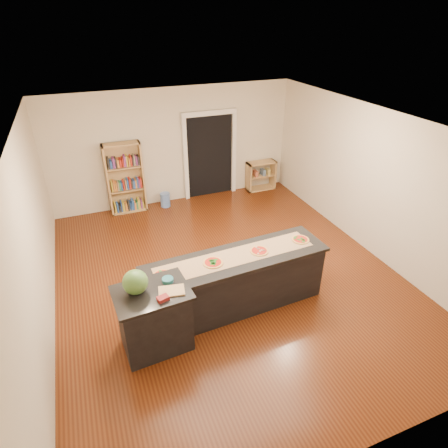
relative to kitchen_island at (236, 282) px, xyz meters
name	(u,v)px	position (x,y,z in m)	size (l,w,h in m)	color
room	(228,209)	(0.18, 0.79, 0.91)	(6.00, 7.00, 2.80)	beige
doorway	(210,151)	(1.08, 4.25, 0.71)	(1.40, 0.09, 2.21)	black
kitchen_island	(236,282)	(0.00, 0.00, 0.00)	(2.96, 0.80, 0.98)	black
side_counter	(155,319)	(-1.40, -0.36, 0.02)	(1.02, 0.74, 1.00)	black
bookshelf	(125,178)	(-1.10, 4.09, 0.36)	(0.85, 0.30, 1.70)	tan
low_shelf	(261,176)	(2.47, 4.07, -0.10)	(0.78, 0.33, 0.78)	tan
waste_bin	(165,200)	(-0.21, 3.99, -0.31)	(0.24, 0.24, 0.35)	#5579BF
kraft_paper	(236,256)	(0.00, 0.02, 0.49)	(2.57, 0.46, 0.00)	olive
watermelon	(135,282)	(-1.59, -0.30, 0.68)	(0.34, 0.34, 0.34)	#144214
cutting_board	(172,291)	(-1.15, -0.46, 0.52)	(0.35, 0.23, 0.02)	tan
package_red	(163,298)	(-1.29, -0.58, 0.54)	(0.15, 0.10, 0.05)	maroon
package_teal	(168,280)	(-1.14, -0.24, 0.54)	(0.16, 0.16, 0.06)	#195966
pizza_a	(162,276)	(-1.18, -0.05, 0.50)	(0.28, 0.28, 0.02)	tan
pizza_b	(213,262)	(-0.39, -0.02, 0.50)	(0.32, 0.32, 0.02)	tan
pizza_c	(259,251)	(0.39, 0.01, 0.50)	(0.30, 0.30, 0.02)	tan
pizza_d	(300,239)	(1.18, 0.06, 0.50)	(0.27, 0.27, 0.02)	tan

